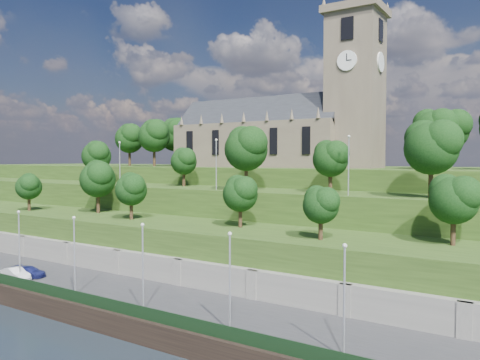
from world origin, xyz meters
The scene contains 16 objects.
ground centered at (0.00, 0.00, 0.00)m, with size 320.00×320.00×0.00m, color black.
promenade centered at (0.00, 6.00, 1.00)m, with size 160.00×12.00×2.00m, color #2D2D30.
quay_wall centered at (0.00, -0.05, 1.10)m, with size 160.00×0.50×2.20m, color black.
fence centered at (0.00, 0.60, 2.60)m, with size 160.00×0.10×1.20m, color black.
retaining_wall centered at (0.00, 11.97, 2.50)m, with size 160.00×2.10×5.00m.
embankment_lower centered at (0.00, 18.00, 4.00)m, with size 160.00×12.00×8.00m, color #284216.
embankment_upper centered at (0.00, 29.00, 6.00)m, with size 160.00×10.00×12.00m, color #284216.
hilltop centered at (0.00, 50.00, 7.50)m, with size 160.00×32.00×15.00m, color #284216.
church centered at (0.79, 45.98, 22.52)m, with size 38.60×12.35×27.60m.
trees_lower centered at (-1.29, 18.52, 12.80)m, with size 68.21×8.86×8.33m.
trees_upper centered at (5.78, 27.75, 17.71)m, with size 63.79×8.26×9.30m.
trees_hilltop centered at (-1.73, 44.64, 21.46)m, with size 76.44×16.33×10.46m.
lamp_posts_promenade centered at (-2.00, 2.50, 6.84)m, with size 60.36×0.36×8.44m.
lamp_posts_upper centered at (0.00, 26.00, 16.33)m, with size 40.36×0.36×7.46m.
car_middle centered at (-12.90, 2.50, 2.73)m, with size 1.55×4.44×1.46m, color silver.
car_right centered at (-12.91, 4.31, 2.64)m, with size 1.78×4.39×1.27m, color navy.
Camera 1 is at (39.55, -29.91, 16.57)m, focal length 35.00 mm.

